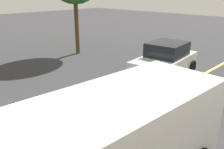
# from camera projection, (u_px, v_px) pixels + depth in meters

# --- Properties ---
(lane_marking_centre) EXTENTS (28.00, 0.16, 0.01)m
(lane_marking_centre) POSITION_uv_depth(u_px,v_px,m) (88.00, 137.00, 6.99)
(lane_marking_centre) COLOR #E0D14C
(white_van) EXTENTS (5.31, 2.51, 2.20)m
(white_van) POSITION_uv_depth(u_px,v_px,m) (112.00, 141.00, 4.67)
(white_van) COLOR silver
(white_van) RESTS_ON ground_plane
(car_white_crossing) EXTENTS (4.15, 2.41, 1.66)m
(car_white_crossing) POSITION_uv_depth(u_px,v_px,m) (165.00, 59.00, 11.79)
(car_white_crossing) COLOR white
(car_white_crossing) RESTS_ON ground_plane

